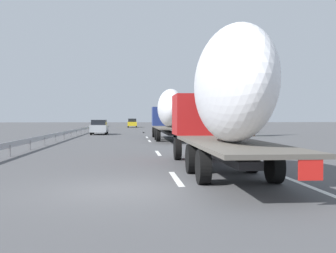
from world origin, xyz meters
TOP-DOWN VIEW (x-y plane):
  - ground_plane at (40.00, 0.00)m, footprint 260.00×260.00m
  - lane_stripe_0 at (2.00, -1.80)m, footprint 3.20×0.20m
  - lane_stripe_1 at (11.52, -1.80)m, footprint 3.20×0.20m
  - lane_stripe_2 at (23.56, -1.80)m, footprint 3.20×0.20m
  - lane_stripe_3 at (30.01, -1.80)m, footprint 3.20×0.20m
  - lane_stripe_4 at (43.28, -1.80)m, footprint 3.20×0.20m
  - lane_stripe_5 at (43.30, -1.80)m, footprint 3.20×0.20m
  - edge_line_right at (45.00, -5.50)m, footprint 110.00×0.20m
  - truck_lead at (24.68, -3.60)m, footprint 13.81×2.55m
  - truck_trailing at (2.94, -3.60)m, footprint 12.94×2.55m
  - car_yellow_coupe at (73.19, -0.20)m, footprint 4.46×1.90m
  - car_silver_hatch at (37.42, 3.65)m, footprint 4.31×1.92m
  - road_sign at (49.78, -6.70)m, footprint 0.10×0.90m
  - tree_0 at (61.03, -12.44)m, footprint 3.30×3.30m
  - tree_1 at (84.67, -12.05)m, footprint 2.63×2.63m
  - tree_2 at (31.78, -13.49)m, footprint 2.40×2.40m
  - tree_3 at (40.91, -13.01)m, footprint 3.55×3.55m
  - guardrail_median at (43.00, 6.00)m, footprint 94.00×0.10m

SIDE VIEW (x-z plane):
  - ground_plane at x=40.00m, z-range 0.00..0.00m
  - lane_stripe_0 at x=2.00m, z-range 0.00..0.01m
  - lane_stripe_1 at x=11.52m, z-range 0.00..0.01m
  - lane_stripe_2 at x=23.56m, z-range 0.00..0.01m
  - lane_stripe_3 at x=30.01m, z-range 0.00..0.01m
  - lane_stripe_4 at x=43.28m, z-range 0.00..0.01m
  - lane_stripe_5 at x=43.30m, z-range 0.00..0.01m
  - edge_line_right at x=45.00m, z-range 0.00..0.01m
  - guardrail_median at x=43.00m, z-range 0.20..0.96m
  - car_silver_hatch at x=37.42m, z-range 0.02..1.78m
  - car_yellow_coupe at x=73.19m, z-range 0.01..1.85m
  - road_sign at x=49.78m, z-range 0.64..4.02m
  - truck_lead at x=24.68m, z-range 0.28..4.75m
  - truck_trailing at x=2.94m, z-range 0.26..5.23m
  - tree_0 at x=61.03m, z-range 0.67..6.17m
  - tree_3 at x=40.91m, z-range 0.67..6.46m
  - tree_2 at x=31.78m, z-range 0.75..7.75m
  - tree_1 at x=84.67m, z-range 0.86..8.23m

